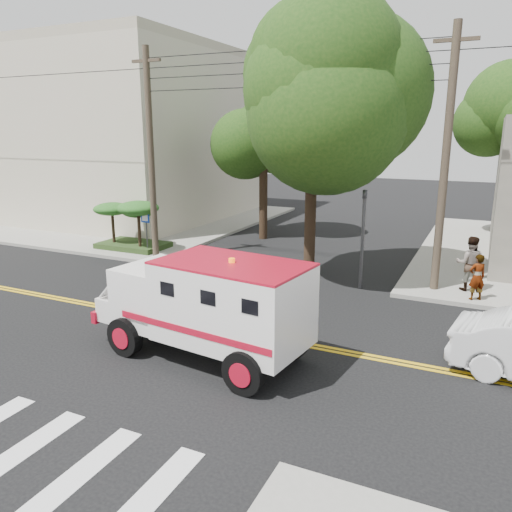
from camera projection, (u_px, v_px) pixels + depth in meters
The scene contains 13 objects.
ground at pixel (189, 323), 14.95m from camera, with size 100.00×100.00×0.00m, color black.
sidewalk_nw at pixel (125, 218), 32.34m from camera, with size 17.00×17.00×0.15m, color gray.
building_left at pixel (111, 138), 33.24m from camera, with size 16.00×14.00×10.00m, color beige.
utility_pole_left at pixel (151, 157), 21.42m from camera, with size 0.28×0.28×9.00m, color #382D23.
utility_pole_right at pixel (445, 165), 16.70m from camera, with size 0.28×0.28×9.00m, color #382D23.
tree_main at pixel (323, 85), 17.84m from camera, with size 6.08×5.70×9.85m.
tree_left at pixel (268, 128), 25.00m from camera, with size 4.48×4.20×7.70m.
traffic_signal at pixel (363, 228), 17.76m from camera, with size 0.15×0.18×3.60m.
accessibility_sign at pixel (146, 227), 22.59m from camera, with size 0.45×0.10×2.02m.
palm_planter at pixel (130, 217), 23.43m from camera, with size 3.52×2.63×2.36m.
armored_truck at pixel (208, 302), 12.34m from camera, with size 5.95×2.90×2.61m.
pedestrian_a at pixel (477, 277), 16.39m from camera, with size 0.57×0.37×1.56m, color gray.
pedestrian_b at pixel (470, 263), 17.35m from camera, with size 0.94×0.73×1.93m, color gray.
Camera 1 is at (7.76, -11.83, 5.61)m, focal length 35.00 mm.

